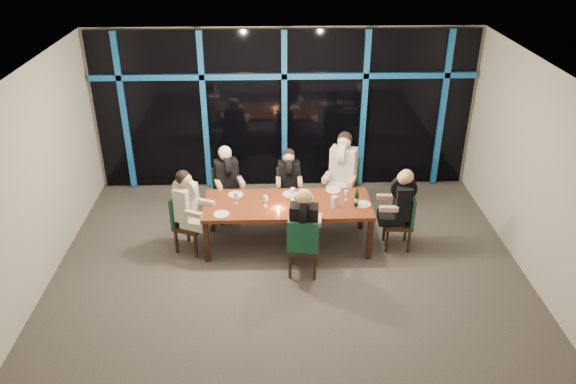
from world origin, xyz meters
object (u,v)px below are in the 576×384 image
water_pitcher (334,202)px  chair_far_right (343,183)px  diner_far_left (227,173)px  diner_far_right (343,163)px  chair_end_right (403,218)px  chair_far_mid (289,191)px  dining_table (288,207)px  wine_bottle (356,199)px  diner_end_right (401,198)px  chair_near_mid (303,244)px  chair_end_left (185,220)px  diner_far_mid (289,174)px  diner_near_mid (304,219)px  diner_end_left (188,200)px  chair_far_left (227,191)px

water_pitcher → chair_far_right: bearing=76.7°
diner_far_left → diner_far_right: (1.95, 0.10, 0.12)m
chair_end_right → diner_far_right: bearing=-137.6°
chair_end_right → water_pitcher: water_pitcher is taller
chair_far_mid → water_pitcher: (0.67, -1.07, 0.35)m
dining_table → chair_far_right: size_ratio=2.49×
diner_far_right → wine_bottle: 1.06m
chair_end_right → diner_end_right: diner_end_right is taller
dining_table → diner_far_right: 1.37m
chair_near_mid → diner_far_right: (0.76, 1.78, 0.46)m
chair_near_mid → chair_end_right: bearing=-147.4°
chair_far_mid → chair_end_left: 1.92m
diner_far_right → diner_far_mid: bearing=-154.0°
diner_far_left → diner_end_right: bearing=-36.9°
diner_far_mid → water_pitcher: size_ratio=4.79×
chair_near_mid → wine_bottle: bearing=-131.2°
diner_end_right → water_pitcher: size_ratio=5.09×
chair_far_mid → chair_end_right: bearing=-30.8°
diner_near_mid → wine_bottle: 1.06m
diner_end_left → diner_far_left: bearing=-5.9°
dining_table → diner_far_right: size_ratio=2.55×
diner_far_mid → diner_near_mid: size_ratio=0.90×
water_pitcher → chair_far_left: bearing=149.4°
chair_near_mid → wine_bottle: 1.17m
chair_far_left → chair_end_right: chair_end_right is taller
chair_far_left → chair_end_right: size_ratio=0.99×
chair_near_mid → chair_far_left: bearing=-46.8°
chair_far_mid → diner_far_mid: (0.00, -0.07, 0.35)m
dining_table → water_pitcher: 0.74m
chair_near_mid → chair_end_left: bearing=-15.1°
chair_near_mid → diner_far_left: bearing=-46.2°
chair_far_left → diner_end_left: 1.19m
chair_far_right → chair_end_right: chair_far_right is taller
chair_far_left → diner_far_left: (0.02, -0.07, 0.37)m
chair_near_mid → diner_end_right: (1.53, 0.73, 0.35)m
chair_end_left → chair_end_right: 3.40m
dining_table → water_pitcher: (0.71, -0.14, 0.16)m
diner_far_left → diner_far_mid: size_ratio=1.06×
diner_far_right → wine_bottle: bearing=-63.6°
diner_far_mid → diner_end_left: size_ratio=0.93×
chair_end_right → diner_far_left: diner_far_left is taller
diner_far_mid → chair_far_mid: bearing=90.0°
dining_table → chair_far_mid: size_ratio=2.99×
chair_far_right → water_pitcher: (-0.28, -1.15, 0.26)m
chair_end_left → diner_near_mid: bearing=-87.5°
diner_far_right → water_pitcher: size_ratio=5.76×
chair_near_mid → wine_bottle: wine_bottle is taller
diner_far_right → chair_far_right: bearing=90.0°
dining_table → chair_far_right: bearing=45.5°
wine_bottle → water_pitcher: (-0.34, -0.02, -0.03)m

